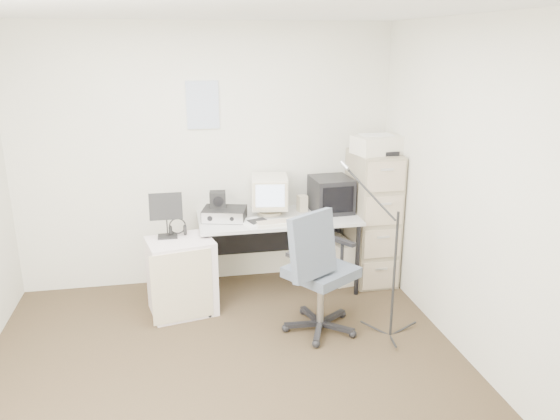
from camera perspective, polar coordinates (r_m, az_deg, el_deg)
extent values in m
cube|color=#393021|center=(4.10, -5.25, -17.28)|extent=(3.60, 3.60, 0.01)
cube|color=white|center=(3.39, -6.47, 20.25)|extent=(3.60, 3.60, 0.01)
cube|color=silver|center=(5.29, -7.66, 5.45)|extent=(3.60, 0.02, 2.50)
cube|color=silver|center=(1.92, -0.48, -16.38)|extent=(3.60, 0.02, 2.50)
cube|color=silver|center=(4.11, 20.05, 1.14)|extent=(0.02, 3.60, 2.50)
cube|color=white|center=(5.20, -8.10, 10.81)|extent=(0.30, 0.02, 0.44)
cube|color=gray|center=(5.46, 9.59, -0.79)|extent=(0.40, 0.60, 1.30)
cube|color=white|center=(5.24, 10.16, 6.73)|extent=(0.49, 0.38, 0.17)
cube|color=#BBBAB2|center=(5.28, -0.18, -4.44)|extent=(1.50, 0.70, 0.73)
cube|color=white|center=(5.19, -1.10, 1.57)|extent=(0.38, 0.40, 0.37)
cube|color=black|center=(5.30, 5.35, 1.63)|extent=(0.39, 0.41, 0.33)
cube|color=#C3B594|center=(5.30, 2.33, 0.70)|extent=(0.10, 0.10, 0.16)
cube|color=white|center=(4.95, -0.01, -1.32)|extent=(0.47, 0.22, 0.03)
cube|color=black|center=(5.06, 3.71, -0.89)|extent=(0.10, 0.12, 0.03)
cube|color=black|center=(5.08, -5.81, -0.42)|extent=(0.45, 0.37, 0.11)
cube|color=black|center=(5.09, -6.53, 1.11)|extent=(0.16, 0.15, 0.15)
cube|color=white|center=(4.96, -2.77, -1.33)|extent=(0.28, 0.33, 0.02)
cube|color=white|center=(5.56, 6.09, -5.15)|extent=(0.27, 0.48, 0.42)
cube|color=slate|center=(4.46, 4.33, -6.25)|extent=(0.87, 0.87, 1.08)
cube|color=silver|center=(4.91, -10.24, -6.81)|extent=(0.62, 0.54, 0.68)
cube|color=black|center=(4.81, -11.79, -0.49)|extent=(0.31, 0.21, 0.41)
torus|color=black|center=(4.89, -10.64, -2.00)|extent=(0.20, 0.20, 0.03)
cylinder|color=black|center=(4.40, 11.97, -4.75)|extent=(0.03, 0.03, 1.39)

